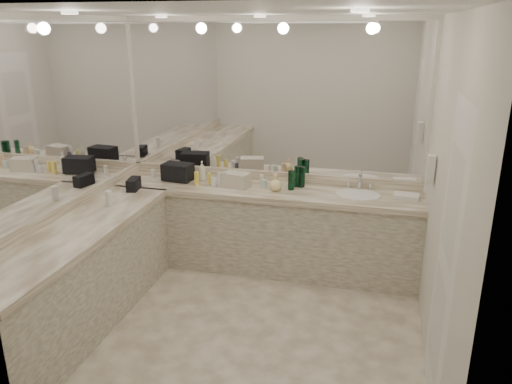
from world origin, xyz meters
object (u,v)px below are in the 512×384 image
(soap_bottle_a, at_px, (202,171))
(soap_bottle_b, at_px, (226,179))
(wall_phone, at_px, (430,169))
(sink, at_px, (358,196))
(soap_bottle_c, at_px, (276,183))
(hand_towel, at_px, (406,196))
(black_toiletry_bag, at_px, (178,173))
(cream_cosmetic_case, at_px, (236,180))

(soap_bottle_a, bearing_deg, soap_bottle_b, -26.01)
(wall_phone, relative_size, soap_bottle_a, 1.12)
(sink, bearing_deg, soap_bottle_c, -176.25)
(soap_bottle_c, bearing_deg, soap_bottle_b, -179.63)
(hand_towel, bearing_deg, soap_bottle_c, -176.35)
(black_toiletry_bag, relative_size, soap_bottle_b, 1.91)
(hand_towel, distance_m, soap_bottle_a, 2.15)
(wall_phone, distance_m, cream_cosmetic_case, 1.95)
(wall_phone, distance_m, hand_towel, 0.70)
(black_toiletry_bag, bearing_deg, soap_bottle_b, -8.36)
(black_toiletry_bag, relative_size, soap_bottle_c, 1.90)
(cream_cosmetic_case, xyz_separation_m, soap_bottle_a, (-0.43, 0.14, 0.03))
(wall_phone, relative_size, cream_cosmetic_case, 0.89)
(cream_cosmetic_case, height_order, soap_bottle_a, soap_bottle_a)
(hand_towel, bearing_deg, soap_bottle_a, 178.18)
(sink, xyz_separation_m, hand_towel, (0.46, 0.03, 0.02))
(sink, distance_m, soap_bottle_c, 0.83)
(hand_towel, bearing_deg, wall_phone, -75.12)
(cream_cosmetic_case, xyz_separation_m, soap_bottle_c, (0.42, -0.01, 0.01))
(soap_bottle_a, bearing_deg, black_toiletry_bag, -164.53)
(cream_cosmetic_case, height_order, soap_bottle_c, soap_bottle_c)
(black_toiletry_bag, relative_size, hand_towel, 1.32)
(wall_phone, height_order, hand_towel, wall_phone)
(soap_bottle_a, bearing_deg, wall_phone, -14.64)
(wall_phone, bearing_deg, hand_towel, 104.88)
(hand_towel, height_order, soap_bottle_b, soap_bottle_b)
(sink, height_order, soap_bottle_a, soap_bottle_a)
(sink, height_order, soap_bottle_b, soap_bottle_b)
(soap_bottle_a, xyz_separation_m, soap_bottle_b, (0.32, -0.15, -0.03))
(soap_bottle_a, height_order, soap_bottle_b, soap_bottle_a)
(sink, height_order, hand_towel, hand_towel)
(soap_bottle_b, bearing_deg, sink, 2.43)
(wall_phone, bearing_deg, black_toiletry_bag, 168.29)
(black_toiletry_bag, bearing_deg, sink, -0.77)
(cream_cosmetic_case, bearing_deg, sink, 15.14)
(black_toiletry_bag, xyz_separation_m, hand_towel, (2.40, 0.00, -0.07))
(wall_phone, relative_size, soap_bottle_b, 1.46)
(wall_phone, bearing_deg, cream_cosmetic_case, 166.07)
(sink, xyz_separation_m, black_toiletry_bag, (-1.93, 0.03, 0.09))
(cream_cosmetic_case, xyz_separation_m, soap_bottle_b, (-0.11, -0.02, 0.00))
(wall_phone, xyz_separation_m, black_toiletry_bag, (-2.54, 0.53, -0.36))
(soap_bottle_c, bearing_deg, cream_cosmetic_case, 178.02)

